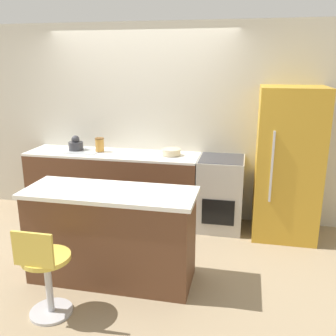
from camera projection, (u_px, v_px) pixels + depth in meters
The scene contains 10 objects.
ground_plane at pixel (132, 229), 4.87m from camera, with size 14.00×14.00×0.00m, color #998466.
wall_back at pixel (143, 122), 5.13m from camera, with size 8.00×0.06×2.60m.
back_counter at pixel (113, 186), 5.12m from camera, with size 2.32×0.60×0.94m.
kitchen_island at pixel (111, 235), 3.66m from camera, with size 1.65×0.62×0.93m.
oven_range at pixel (220, 193), 4.82m from camera, with size 0.57×0.61×0.94m.
refrigerator at pixel (288, 164), 4.50m from camera, with size 0.75×0.71×1.83m.
stool_chair at pixel (46, 273), 3.11m from camera, with size 0.41×0.41×0.84m.
kettle at pixel (76, 144), 5.10m from camera, with size 0.20×0.20×0.20m.
mixing_bowl at pixel (171, 152), 4.85m from camera, with size 0.24×0.24×0.08m.
canister_jar at pixel (100, 144), 5.03m from camera, with size 0.12×0.12×0.18m.
Camera 1 is at (1.39, -4.27, 2.10)m, focal length 40.00 mm.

